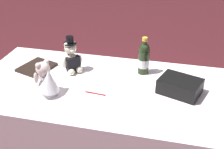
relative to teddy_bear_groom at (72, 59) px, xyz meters
The scene contains 7 objects.
reception_table 0.60m from the teddy_bear_groom, 156.08° to the left, with size 2.00×0.94×0.71m, color white.
teddy_bear_groom is the anchor object (origin of this frame).
teddy_bear_bride 0.35m from the teddy_bear_groom, 80.89° to the left, with size 0.22×0.20×0.24m.
champagne_bottle 0.54m from the teddy_bear_groom, 169.33° to the right, with size 0.08×0.08×0.29m.
signing_pen 0.39m from the teddy_bear_groom, 134.63° to the left, with size 0.15×0.02×0.01m.
gift_case_black 0.82m from the teddy_bear_groom, behind, with size 0.32×0.27×0.10m.
guestbook 0.30m from the teddy_bear_groom, ahead, with size 0.22×0.26×0.02m, color black.
Camera 1 is at (-0.40, 1.69, 1.79)m, focal length 46.60 mm.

